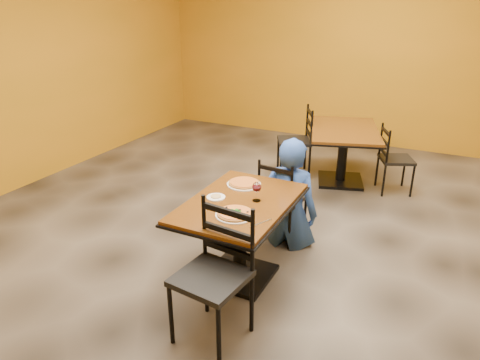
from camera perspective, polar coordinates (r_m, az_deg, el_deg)
The scene contains 18 objects.
floor at distance 4.45m, azimuth 2.86°, elevation -9.04°, with size 7.00×8.00×0.01m, color black.
wall_back at distance 7.68m, azimuth 15.60°, elevation 15.56°, with size 7.00×0.01×3.00m, color #BD7815.
table_main at distance 3.78m, azimuth -0.04°, elevation -5.41°, with size 0.83×1.23×0.75m.
table_second at distance 5.98m, azimuth 13.27°, elevation 4.73°, with size 1.22×1.50×0.75m.
chair_main_near at distance 3.16m, azimuth -3.76°, elevation -12.63°, with size 0.46×0.46×1.02m, color black, non-canonical shape.
chair_main_far at distance 4.50m, azimuth 5.55°, elevation -2.38°, with size 0.39×0.39×0.87m, color black, non-canonical shape.
chair_second_left at distance 6.18m, azimuth 7.02°, elevation 4.98°, with size 0.43×0.43×0.96m, color black, non-canonical shape.
chair_second_right at distance 5.92m, azimuth 19.59°, elevation 2.49°, with size 0.39×0.39×0.86m, color black, non-canonical shape.
diner at distance 4.37m, azimuth 6.57°, elevation -1.53°, with size 0.57×0.37×1.11m, color #1C429C.
plate_main at distance 3.45m, azimuth -0.66°, elevation -4.55°, with size 0.31×0.31×0.01m, color white.
pizza_main at distance 3.44m, azimuth -0.66°, elevation -4.31°, with size 0.28×0.28×0.02m, color maroon.
plate_far at distance 4.01m, azimuth 0.51°, elevation -0.56°, with size 0.31×0.31×0.01m, color white.
pizza_far at distance 4.00m, azimuth 0.51°, elevation -0.35°, with size 0.28×0.28×0.02m, color orange.
side_plate at distance 3.75m, azimuth -3.14°, elevation -2.24°, with size 0.16×0.16×0.01m, color white.
dip at distance 3.75m, azimuth -3.14°, elevation -2.11°, with size 0.09×0.09×0.01m, color tan.
wine_glass at distance 3.66m, azimuth 2.17°, elevation -1.42°, with size 0.08×0.08×0.18m, color white, non-canonical shape.
fork at distance 3.56m, azimuth -4.44°, elevation -3.78°, with size 0.01×0.19×0.00m, color silver.
knife at distance 3.34m, azimuth 2.73°, elevation -5.59°, with size 0.01×0.21×0.00m, color silver.
Camera 1 is at (1.48, -3.49, 2.32)m, focal length 32.95 mm.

